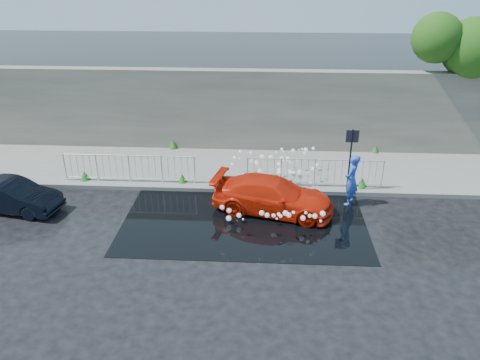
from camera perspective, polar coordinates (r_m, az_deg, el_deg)
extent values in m
plane|color=black|center=(14.93, -1.57, -6.60)|extent=(90.00, 90.00, 0.00)
cube|color=#63635E|center=(19.31, -0.37, 1.46)|extent=(30.00, 4.00, 0.15)
cube|color=#63635E|center=(17.50, -0.78, -1.18)|extent=(30.00, 0.25, 0.16)
cube|color=#575449|center=(20.74, 0.00, 8.55)|extent=(30.00, 0.60, 3.50)
cube|color=black|center=(15.76, 0.54, -4.72)|extent=(8.00, 5.00, 0.01)
cylinder|color=black|center=(17.34, 13.22, 2.11)|extent=(0.06, 0.06, 2.50)
cube|color=black|center=(16.98, 13.55, 5.20)|extent=(0.45, 0.04, 0.45)
cylinder|color=#332114|center=(23.27, 25.94, 9.42)|extent=(0.36, 0.36, 5.00)
sphere|color=#184410|center=(21.95, 26.51, 14.18)|extent=(2.50, 2.50, 2.50)
sphere|color=#184410|center=(21.36, 22.89, 15.68)|extent=(2.04, 2.04, 2.04)
cylinder|color=silver|center=(19.10, -20.56, 1.52)|extent=(0.05, 0.05, 1.10)
cylinder|color=silver|center=(17.71, -5.56, 1.25)|extent=(0.05, 0.05, 1.10)
cylinder|color=silver|center=(18.05, -13.51, 2.91)|extent=(5.00, 0.04, 0.04)
cylinder|color=silver|center=(18.43, -13.21, 0.18)|extent=(5.00, 0.04, 0.04)
cylinder|color=silver|center=(17.53, 0.92, 1.10)|extent=(0.05, 0.05, 1.10)
cylinder|color=silver|center=(18.06, 16.98, 0.69)|extent=(0.05, 0.05, 1.10)
cylinder|color=silver|center=(17.41, 9.19, 2.46)|extent=(5.00, 0.04, 0.04)
cylinder|color=silver|center=(17.80, 8.98, -0.36)|extent=(5.00, 0.04, 0.04)
cone|color=#1B4E15|center=(19.02, -18.40, 0.53)|extent=(0.40, 0.40, 0.36)
cone|color=#1B4E15|center=(17.99, -7.06, 0.25)|extent=(0.36, 0.36, 0.34)
cone|color=#1B4E15|center=(17.70, 3.19, 0.12)|extent=(0.44, 0.44, 0.42)
cone|color=#1B4E15|center=(18.10, 14.65, -0.26)|extent=(0.38, 0.38, 0.36)
cone|color=#1B4E15|center=(21.33, -8.14, 4.40)|extent=(0.42, 0.42, 0.42)
cone|color=#1B4E15|center=(21.51, 16.16, 3.63)|extent=(0.34, 0.34, 0.29)
sphere|color=white|center=(18.87, 7.59, 3.76)|extent=(0.09, 0.09, 0.09)
sphere|color=white|center=(17.85, 1.25, 2.22)|extent=(0.06, 0.06, 0.06)
sphere|color=white|center=(17.87, 8.30, 0.90)|extent=(0.09, 0.09, 0.09)
sphere|color=white|center=(18.36, 7.87, 3.27)|extent=(0.10, 0.10, 0.10)
sphere|color=white|center=(18.80, 8.91, 3.83)|extent=(0.13, 0.13, 0.13)
sphere|color=white|center=(17.46, 8.58, -0.37)|extent=(0.08, 0.08, 0.08)
sphere|color=white|center=(17.50, 6.61, 0.89)|extent=(0.10, 0.10, 0.10)
sphere|color=white|center=(18.03, 3.78, 2.79)|extent=(0.17, 0.17, 0.17)
sphere|color=white|center=(18.50, 4.41, 3.40)|extent=(0.08, 0.08, 0.08)
sphere|color=white|center=(18.64, 6.50, 3.60)|extent=(0.15, 0.15, 0.15)
sphere|color=white|center=(18.13, 2.70, 2.87)|extent=(0.18, 0.18, 0.18)
sphere|color=white|center=(18.69, 8.02, 3.68)|extent=(0.17, 0.17, 0.17)
sphere|color=white|center=(18.35, 0.01, 3.50)|extent=(0.12, 0.12, 0.12)
sphere|color=white|center=(18.35, -0.68, 2.76)|extent=(0.13, 0.13, 0.13)
sphere|color=white|center=(17.55, 2.45, 1.11)|extent=(0.17, 0.17, 0.17)
sphere|color=white|center=(16.96, 0.59, -1.40)|extent=(0.13, 0.13, 0.13)
sphere|color=white|center=(17.06, 3.62, -1.06)|extent=(0.08, 0.08, 0.08)
sphere|color=white|center=(18.16, 5.82, 2.60)|extent=(0.17, 0.17, 0.17)
sphere|color=white|center=(17.58, -1.57, 1.31)|extent=(0.09, 0.09, 0.09)
sphere|color=white|center=(17.92, 8.89, 1.36)|extent=(0.15, 0.15, 0.15)
sphere|color=white|center=(17.89, 2.01, 2.13)|extent=(0.18, 0.18, 0.18)
sphere|color=white|center=(17.55, 4.76, 0.86)|extent=(0.15, 0.15, 0.15)
sphere|color=white|center=(18.88, 5.11, 3.76)|extent=(0.13, 0.13, 0.13)
sphere|color=white|center=(17.26, -1.86, -0.32)|extent=(0.07, 0.07, 0.07)
sphere|color=white|center=(18.01, 5.93, 2.38)|extent=(0.12, 0.12, 0.12)
sphere|color=white|center=(17.56, 0.35, 0.64)|extent=(0.11, 0.11, 0.11)
sphere|color=white|center=(17.17, 1.65, -0.76)|extent=(0.09, 0.09, 0.09)
sphere|color=white|center=(18.10, 6.05, 2.12)|extent=(0.11, 0.11, 0.11)
sphere|color=white|center=(17.47, 7.27, 0.96)|extent=(0.17, 0.17, 0.17)
sphere|color=white|center=(18.70, 5.32, 3.42)|extent=(0.07, 0.07, 0.07)
sphere|color=white|center=(18.24, -0.07, 2.65)|extent=(0.08, 0.08, 0.08)
sphere|color=white|center=(18.13, 5.20, 2.47)|extent=(0.10, 0.10, 0.10)
sphere|color=white|center=(17.79, 4.77, 1.94)|extent=(0.16, 0.16, 0.16)
sphere|color=white|center=(18.23, 6.94, 2.48)|extent=(0.11, 0.11, 0.11)
sphere|color=white|center=(17.90, -0.97, 1.95)|extent=(0.12, 0.12, 0.12)
sphere|color=white|center=(18.10, 9.36, 1.82)|extent=(0.14, 0.14, 0.14)
sphere|color=white|center=(17.38, 2.72, -0.19)|extent=(0.13, 0.13, 0.13)
sphere|color=white|center=(18.42, 1.30, 3.34)|extent=(0.11, 0.11, 0.11)
sphere|color=white|center=(18.27, 2.56, 2.60)|extent=(0.06, 0.06, 0.06)
sphere|color=white|center=(17.64, 6.04, 1.09)|extent=(0.13, 0.13, 0.13)
sphere|color=white|center=(17.98, 1.43, 2.40)|extent=(0.10, 0.10, 0.10)
sphere|color=white|center=(17.04, 6.30, -1.38)|extent=(0.11, 0.11, 0.11)
sphere|color=white|center=(17.25, 5.86, -0.17)|extent=(0.13, 0.13, 0.13)
sphere|color=white|center=(17.19, 5.38, -0.72)|extent=(0.07, 0.07, 0.07)
sphere|color=white|center=(17.55, 6.24, 0.92)|extent=(0.15, 0.15, 0.15)
sphere|color=white|center=(17.61, 0.13, 0.51)|extent=(0.08, 0.08, 0.08)
sphere|color=white|center=(18.61, 7.19, 3.68)|extent=(0.06, 0.06, 0.06)
sphere|color=white|center=(17.02, 7.07, -1.46)|extent=(0.14, 0.14, 0.14)
sphere|color=white|center=(18.27, 5.11, 2.64)|extent=(0.17, 0.17, 0.17)
sphere|color=white|center=(17.72, 4.85, 1.20)|extent=(0.18, 0.18, 0.18)
sphere|color=white|center=(15.12, 4.49, -4.73)|extent=(0.07, 0.07, 0.07)
sphere|color=white|center=(14.68, 9.11, -4.37)|extent=(0.16, 0.16, 0.16)
sphere|color=white|center=(15.21, 4.12, -4.34)|extent=(0.13, 0.13, 0.13)
sphere|color=white|center=(14.20, 4.98, -4.39)|extent=(0.11, 0.11, 0.11)
sphere|color=white|center=(15.39, -1.39, -4.69)|extent=(0.18, 0.18, 0.18)
sphere|color=white|center=(15.37, -0.12, -4.33)|extent=(0.16, 0.16, 0.16)
sphere|color=white|center=(14.22, 10.11, -4.05)|extent=(0.08, 0.08, 0.08)
sphere|color=white|center=(14.36, 5.56, -4.04)|extent=(0.17, 0.17, 0.17)
sphere|color=white|center=(15.03, 0.37, -4.79)|extent=(0.06, 0.06, 0.06)
sphere|color=white|center=(14.34, -1.33, -3.73)|extent=(0.15, 0.15, 0.15)
sphere|color=white|center=(14.39, 2.67, -4.03)|extent=(0.16, 0.16, 0.16)
sphere|color=white|center=(14.43, 6.54, -3.94)|extent=(0.10, 0.10, 0.10)
sphere|color=white|center=(15.16, -1.42, -4.67)|extent=(0.08, 0.08, 0.08)
sphere|color=white|center=(15.14, 7.69, -4.62)|extent=(0.17, 0.17, 0.17)
sphere|color=white|center=(14.26, 4.74, -4.18)|extent=(0.11, 0.11, 0.11)
sphere|color=white|center=(14.21, 8.02, -3.97)|extent=(0.10, 0.10, 0.10)
sphere|color=white|center=(14.67, -2.20, -3.33)|extent=(0.15, 0.15, 0.15)
sphere|color=white|center=(13.89, 5.97, -4.26)|extent=(0.15, 0.15, 0.15)
sphere|color=white|center=(13.83, 3.32, -4.30)|extent=(0.14, 0.14, 0.14)
sphere|color=white|center=(14.26, 10.05, -4.04)|extent=(0.17, 0.17, 0.17)
sphere|color=white|center=(15.10, 9.81, -4.96)|extent=(0.09, 0.09, 0.09)
sphere|color=white|center=(15.08, 8.52, -4.34)|extent=(0.13, 0.13, 0.13)
imported|color=red|center=(15.98, 4.03, -1.90)|extent=(4.40, 2.56, 1.20)
imported|color=black|center=(17.82, -26.00, -1.76)|extent=(3.49, 1.74, 1.10)
imported|color=blue|center=(16.73, 13.43, 0.01)|extent=(0.71, 0.81, 1.87)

